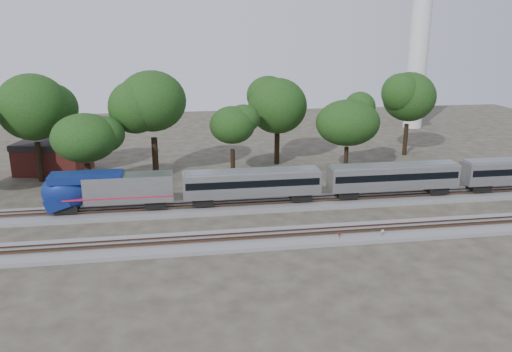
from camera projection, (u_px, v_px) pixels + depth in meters
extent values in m
plane|color=#383328|center=(263.00, 225.00, 53.64)|extent=(160.00, 160.00, 0.00)
cube|color=slate|center=(254.00, 205.00, 59.27)|extent=(160.00, 5.00, 0.40)
cube|color=brown|center=(255.00, 203.00, 58.47)|extent=(160.00, 0.08, 0.15)
cube|color=brown|center=(254.00, 200.00, 59.83)|extent=(160.00, 0.08, 0.15)
cube|color=slate|center=(269.00, 238.00, 49.79)|extent=(160.00, 5.00, 0.40)
cube|color=brown|center=(271.00, 237.00, 48.98)|extent=(160.00, 0.08, 0.15)
cube|color=brown|center=(268.00, 231.00, 50.34)|extent=(160.00, 0.08, 0.15)
cube|color=#B9BBC0|center=(129.00, 188.00, 56.35)|extent=(9.82, 2.78, 3.06)
ellipsoid|color=navy|center=(64.00, 192.00, 55.38)|extent=(5.00, 2.89, 4.26)
cube|color=navy|center=(86.00, 177.00, 55.28)|extent=(7.88, 2.72, 0.93)
cube|color=black|center=(68.00, 184.00, 55.19)|extent=(0.41, 2.13, 1.21)
cube|color=#A91A36|center=(120.00, 195.00, 56.41)|extent=(12.05, 2.82, 0.17)
cube|color=black|center=(67.00, 207.00, 55.89)|extent=(2.41, 2.04, 0.83)
cube|color=black|center=(156.00, 202.00, 57.32)|extent=(2.41, 2.04, 0.83)
cube|color=#B9BBC0|center=(252.00, 183.00, 58.46)|extent=(16.12, 2.78, 2.78)
cube|color=black|center=(252.00, 181.00, 58.38)|extent=(15.57, 2.83, 0.83)
cube|color=gray|center=(252.00, 171.00, 58.05)|extent=(15.75, 2.22, 0.32)
cube|color=black|center=(203.00, 200.00, 58.11)|extent=(2.41, 2.04, 0.83)
cube|color=black|center=(300.00, 195.00, 59.82)|extent=(2.41, 2.04, 0.83)
cube|color=#B9BBC0|center=(393.00, 177.00, 61.03)|extent=(16.12, 2.78, 2.78)
cube|color=black|center=(393.00, 174.00, 60.95)|extent=(15.57, 2.83, 0.83)
cube|color=gray|center=(394.00, 165.00, 60.62)|extent=(15.75, 2.22, 0.32)
cube|color=black|center=(347.00, 193.00, 60.68)|extent=(2.41, 2.04, 0.83)
cube|color=black|center=(436.00, 188.00, 62.39)|extent=(2.41, 2.04, 0.83)
cube|color=black|center=(479.00, 186.00, 63.25)|extent=(2.41, 2.04, 0.83)
cylinder|color=#512D19|center=(339.00, 238.00, 49.40)|extent=(0.06, 0.06, 0.83)
cylinder|color=#A20D0B|center=(340.00, 234.00, 49.29)|extent=(0.29, 0.12, 0.30)
cylinder|color=#512D19|center=(382.00, 235.00, 50.03)|extent=(0.06, 0.06, 0.90)
cylinder|color=silver|center=(383.00, 231.00, 49.92)|extent=(0.32, 0.09, 0.32)
cube|color=#512D19|center=(349.00, 240.00, 49.54)|extent=(0.56, 0.41, 0.30)
cylinder|color=silver|center=(418.00, 62.00, 104.03)|extent=(3.94, 3.94, 27.57)
cone|color=silver|center=(413.00, 118.00, 107.35)|extent=(6.30, 6.30, 3.94)
cube|color=maroon|center=(54.00, 160.00, 73.28)|extent=(10.69, 8.53, 3.79)
cube|color=black|center=(52.00, 144.00, 72.62)|extent=(10.93, 8.77, 0.85)
cylinder|color=black|center=(40.00, 162.00, 68.47)|extent=(0.70, 0.70, 5.56)
ellipsoid|color=#1A3411|center=(33.00, 107.00, 66.34)|extent=(10.49, 10.49, 8.92)
cylinder|color=black|center=(89.00, 179.00, 63.61)|extent=(0.70, 0.70, 3.93)
ellipsoid|color=#1A3411|center=(85.00, 138.00, 62.11)|extent=(7.42, 7.42, 6.30)
cylinder|color=black|center=(155.00, 158.00, 69.71)|extent=(0.70, 0.70, 5.90)
ellipsoid|color=#1A3411|center=(152.00, 101.00, 67.46)|extent=(11.13, 11.13, 9.46)
cylinder|color=black|center=(233.00, 163.00, 70.91)|extent=(0.70, 0.70, 4.04)
ellipsoid|color=#1A3411|center=(232.00, 125.00, 69.37)|extent=(7.62, 7.62, 6.48)
cylinder|color=black|center=(277.00, 148.00, 77.97)|extent=(0.70, 0.70, 4.89)
ellipsoid|color=#1A3411|center=(277.00, 106.00, 76.10)|extent=(9.22, 9.22, 7.84)
cylinder|color=black|center=(346.00, 161.00, 71.95)|extent=(0.70, 0.70, 4.10)
ellipsoid|color=#1A3411|center=(348.00, 123.00, 70.39)|extent=(7.73, 7.73, 6.57)
cylinder|color=black|center=(405.00, 140.00, 83.19)|extent=(0.70, 0.70, 5.25)
ellipsoid|color=#1A3411|center=(409.00, 97.00, 81.18)|extent=(9.90, 9.90, 8.41)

